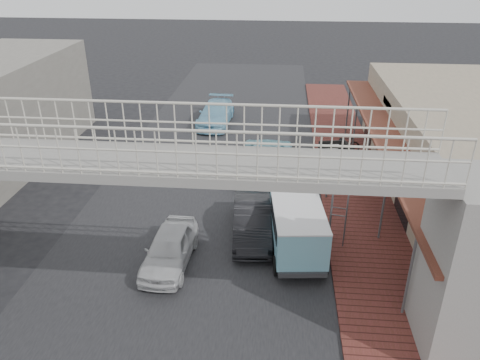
% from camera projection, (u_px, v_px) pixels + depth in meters
% --- Properties ---
extents(ground, '(120.00, 120.00, 0.00)m').
position_uv_depth(ground, '(191.00, 246.00, 17.11)').
color(ground, black).
rests_on(ground, ground).
extents(road_strip, '(10.00, 60.00, 0.01)m').
position_uv_depth(road_strip, '(191.00, 246.00, 17.11)').
color(road_strip, black).
rests_on(road_strip, ground).
extents(sidewalk, '(3.00, 40.00, 0.10)m').
position_uv_depth(sidewalk, '(360.00, 211.00, 19.24)').
color(sidewalk, brown).
rests_on(sidewalk, ground).
extents(shophouse_row, '(7.20, 18.00, 4.00)m').
position_uv_depth(shophouse_row, '(474.00, 162.00, 18.91)').
color(shophouse_row, gray).
rests_on(shophouse_row, ground).
extents(footbridge, '(16.40, 2.40, 6.34)m').
position_uv_depth(footbridge, '(157.00, 231.00, 12.13)').
color(footbridge, gray).
rests_on(footbridge, ground).
extents(white_hatchback, '(1.59, 3.65, 1.22)m').
position_uv_depth(white_hatchback, '(170.00, 248.00, 15.89)').
color(white_hatchback, silver).
rests_on(white_hatchback, ground).
extents(dark_sedan, '(1.66, 4.04, 1.30)m').
position_uv_depth(dark_sedan, '(252.00, 221.00, 17.42)').
color(dark_sedan, black).
rests_on(dark_sedan, ground).
extents(angkot_curb, '(2.49, 5.29, 1.46)m').
position_uv_depth(angkot_curb, '(267.00, 158.00, 22.46)').
color(angkot_curb, '#6BACBA').
rests_on(angkot_curb, ground).
extents(angkot_far, '(2.04, 4.64, 1.33)m').
position_uv_depth(angkot_far, '(216.00, 114.00, 28.71)').
color(angkot_far, '#7DBBD8').
rests_on(angkot_far, ground).
extents(angkot_van, '(2.10, 3.98, 1.88)m').
position_uv_depth(angkot_van, '(297.00, 224.00, 16.21)').
color(angkot_van, black).
rests_on(angkot_van, ground).
extents(motorcycle_near, '(1.70, 1.11, 0.85)m').
position_uv_depth(motorcycle_near, '(360.00, 176.00, 21.12)').
color(motorcycle_near, black).
rests_on(motorcycle_near, sidewalk).
extents(motorcycle_far, '(1.66, 0.58, 0.98)m').
position_uv_depth(motorcycle_far, '(344.00, 144.00, 24.42)').
color(motorcycle_far, black).
rests_on(motorcycle_far, sidewalk).
extents(street_clock, '(0.77, 0.67, 3.00)m').
position_uv_depth(street_clock, '(342.00, 180.00, 16.11)').
color(street_clock, '#59595B').
rests_on(street_clock, sidewalk).
extents(arrow_sign, '(1.62, 1.06, 2.71)m').
position_uv_depth(arrow_sign, '(346.00, 150.00, 19.32)').
color(arrow_sign, '#59595B').
rests_on(arrow_sign, sidewalk).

